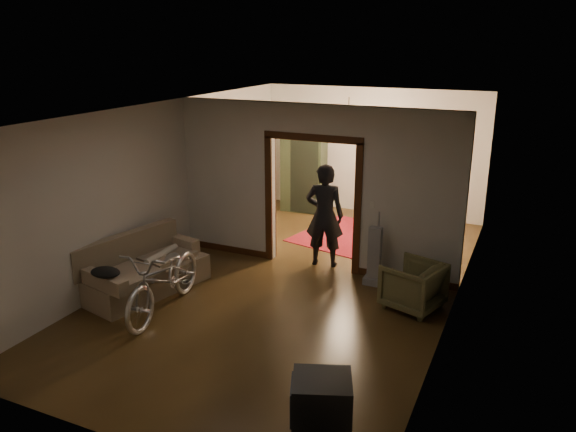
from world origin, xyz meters
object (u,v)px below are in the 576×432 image
Objects in this scene: sofa at (145,264)px; person at (324,215)px; bicycle at (164,278)px; desk at (407,210)px; armchair at (413,286)px; locker at (304,170)px.

sofa is 3.09m from person.
person is (1.45, 2.61, 0.39)m from bicycle.
sofa reaches higher than desk.
bicycle is 2.54× the size of armchair.
bicycle is 3.61m from armchair.
bicycle is at bearing -19.40° from sofa.
sofa is 2.19× the size of desk.
locker reaches higher than armchair.
bicycle is at bearing -92.51° from locker.
locker is at bearing 96.83° from sofa.
desk is (2.97, 4.98, -0.12)m from sofa.
person is at bearing 53.80° from bicycle.
armchair is 0.43× the size of person.
bicycle is 5.52m from locker.
locker is (0.56, 5.06, 0.50)m from sofa.
sofa is 1.08× the size of person.
person reaches higher than sofa.
armchair is 0.41× the size of locker.
desk is at bearing -148.08° from armchair.
bicycle reaches higher than desk.
locker is at bearing -71.47° from person.
sofa is 2.52× the size of armchair.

